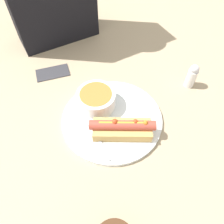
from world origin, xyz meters
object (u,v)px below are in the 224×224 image
object	(u,v)px
hot_dog	(124,127)
salt_shaker	(191,75)
spoon	(92,125)
soup_bowl	(96,99)

from	to	relation	value
hot_dog	salt_shaker	bearing A→B (deg)	41.61
spoon	salt_shaker	xyz separation A→B (m)	(0.36, 0.00, 0.03)
soup_bowl	spoon	bearing A→B (deg)	-127.13
hot_dog	salt_shaker	distance (m)	0.30
spoon	salt_shaker	size ratio (longest dim) A/B	1.81
spoon	salt_shaker	bearing A→B (deg)	-87.28
hot_dog	spoon	bearing A→B (deg)	168.89
hot_dog	salt_shaker	size ratio (longest dim) A/B	1.97
hot_dog	spoon	world-z (taller)	hot_dog
salt_shaker	spoon	bearing A→B (deg)	-179.67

